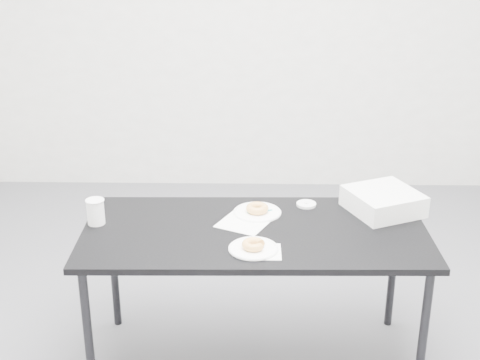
{
  "coord_description": "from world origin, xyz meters",
  "views": [
    {
      "loc": [
        0.05,
        -2.77,
        1.96
      ],
      "look_at": [
        -0.01,
        0.02,
        0.83
      ],
      "focal_mm": 50.0,
      "sensor_mm": 36.0,
      "label": 1
    }
  ],
  "objects_px": {
    "pen": "(260,212)",
    "donut_near": "(254,244)",
    "bakery_box": "(383,201)",
    "plate_far": "(257,212)",
    "scorecard": "(247,220)",
    "plate_near": "(253,249)",
    "donut_far": "(257,208)",
    "table": "(255,240)",
    "coffee_cup": "(96,212)"
  },
  "relations": [
    {
      "from": "pen",
      "to": "donut_near",
      "type": "bearing_deg",
      "value": -111.29
    },
    {
      "from": "donut_near",
      "to": "bakery_box",
      "type": "bearing_deg",
      "value": 33.47
    },
    {
      "from": "plate_far",
      "to": "scorecard",
      "type": "bearing_deg",
      "value": -120.42
    },
    {
      "from": "plate_near",
      "to": "bakery_box",
      "type": "distance_m",
      "value": 0.71
    },
    {
      "from": "plate_near",
      "to": "donut_far",
      "type": "relative_size",
      "value": 1.99
    },
    {
      "from": "plate_far",
      "to": "donut_far",
      "type": "height_order",
      "value": "donut_far"
    },
    {
      "from": "table",
      "to": "plate_near",
      "type": "distance_m",
      "value": 0.2
    },
    {
      "from": "pen",
      "to": "donut_far",
      "type": "xyz_separation_m",
      "value": [
        -0.01,
        -0.0,
        0.02
      ]
    },
    {
      "from": "plate_far",
      "to": "plate_near",
      "type": "bearing_deg",
      "value": -92.63
    },
    {
      "from": "scorecard",
      "to": "coffee_cup",
      "type": "bearing_deg",
      "value": -149.84
    },
    {
      "from": "pen",
      "to": "plate_near",
      "type": "bearing_deg",
      "value": -111.29
    },
    {
      "from": "scorecard",
      "to": "plate_near",
      "type": "relative_size",
      "value": 1.25
    },
    {
      "from": "plate_near",
      "to": "donut_far",
      "type": "height_order",
      "value": "donut_far"
    },
    {
      "from": "table",
      "to": "donut_far",
      "type": "xyz_separation_m",
      "value": [
        0.01,
        0.17,
        0.07
      ]
    },
    {
      "from": "scorecard",
      "to": "pen",
      "type": "xyz_separation_m",
      "value": [
        0.06,
        0.08,
        0.01
      ]
    },
    {
      "from": "scorecard",
      "to": "pen",
      "type": "distance_m",
      "value": 0.1
    },
    {
      "from": "pen",
      "to": "scorecard",
      "type": "bearing_deg",
      "value": -142.66
    },
    {
      "from": "table",
      "to": "plate_near",
      "type": "relative_size",
      "value": 7.36
    },
    {
      "from": "plate_near",
      "to": "coffee_cup",
      "type": "xyz_separation_m",
      "value": [
        -0.69,
        0.23,
        0.05
      ]
    },
    {
      "from": "donut_far",
      "to": "table",
      "type": "bearing_deg",
      "value": -93.45
    },
    {
      "from": "donut_near",
      "to": "donut_far",
      "type": "relative_size",
      "value": 0.93
    },
    {
      "from": "table",
      "to": "bakery_box",
      "type": "relative_size",
      "value": 5.16
    },
    {
      "from": "table",
      "to": "donut_near",
      "type": "relative_size",
      "value": 15.67
    },
    {
      "from": "donut_far",
      "to": "bakery_box",
      "type": "bearing_deg",
      "value": 3.4
    },
    {
      "from": "plate_near",
      "to": "donut_near",
      "type": "relative_size",
      "value": 2.13
    },
    {
      "from": "table",
      "to": "donut_near",
      "type": "xyz_separation_m",
      "value": [
        -0.01,
        -0.19,
        0.08
      ]
    },
    {
      "from": "table",
      "to": "donut_near",
      "type": "distance_m",
      "value": 0.2
    },
    {
      "from": "scorecard",
      "to": "pen",
      "type": "bearing_deg",
      "value": 80.34
    },
    {
      "from": "donut_far",
      "to": "pen",
      "type": "bearing_deg",
      "value": 5.55
    },
    {
      "from": "plate_near",
      "to": "donut_near",
      "type": "bearing_deg",
      "value": 180.0
    },
    {
      "from": "donut_near",
      "to": "donut_far",
      "type": "bearing_deg",
      "value": 87.37
    },
    {
      "from": "pen",
      "to": "donut_far",
      "type": "distance_m",
      "value": 0.02
    },
    {
      "from": "plate_far",
      "to": "bakery_box",
      "type": "height_order",
      "value": "bakery_box"
    },
    {
      "from": "coffee_cup",
      "to": "pen",
      "type": "bearing_deg",
      "value": 10.01
    },
    {
      "from": "donut_near",
      "to": "bakery_box",
      "type": "height_order",
      "value": "bakery_box"
    },
    {
      "from": "scorecard",
      "to": "donut_near",
      "type": "height_order",
      "value": "donut_near"
    },
    {
      "from": "pen",
      "to": "plate_far",
      "type": "bearing_deg",
      "value": 168.74
    },
    {
      "from": "table",
      "to": "coffee_cup",
      "type": "height_order",
      "value": "coffee_cup"
    },
    {
      "from": "scorecard",
      "to": "coffee_cup",
      "type": "height_order",
      "value": "coffee_cup"
    },
    {
      "from": "plate_near",
      "to": "bakery_box",
      "type": "xyz_separation_m",
      "value": [
        0.59,
        0.39,
        0.04
      ]
    },
    {
      "from": "donut_near",
      "to": "pen",
      "type": "bearing_deg",
      "value": 85.52
    },
    {
      "from": "scorecard",
      "to": "donut_far",
      "type": "bearing_deg",
      "value": 85.77
    },
    {
      "from": "plate_near",
      "to": "bakery_box",
      "type": "bearing_deg",
      "value": 33.47
    },
    {
      "from": "pen",
      "to": "plate_far",
      "type": "xyz_separation_m",
      "value": [
        -0.01,
        -0.0,
        -0.0
      ]
    },
    {
      "from": "pen",
      "to": "table",
      "type": "bearing_deg",
      "value": -114.1
    },
    {
      "from": "plate_far",
      "to": "coffee_cup",
      "type": "distance_m",
      "value": 0.72
    },
    {
      "from": "plate_near",
      "to": "donut_near",
      "type": "height_order",
      "value": "donut_near"
    },
    {
      "from": "plate_near",
      "to": "plate_far",
      "type": "height_order",
      "value": "plate_near"
    },
    {
      "from": "coffee_cup",
      "to": "bakery_box",
      "type": "bearing_deg",
      "value": 7.11
    },
    {
      "from": "table",
      "to": "coffee_cup",
      "type": "bearing_deg",
      "value": 175.36
    }
  ]
}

